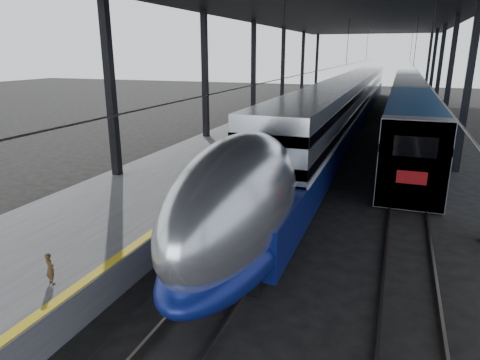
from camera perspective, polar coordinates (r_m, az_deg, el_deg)
The scene contains 8 objects.
ground at distance 14.20m, azimuth -8.19°, elevation -10.54°, with size 160.00×160.00×0.00m, color black.
platform at distance 33.06m, azimuth 2.79°, elevation 6.28°, with size 6.00×80.00×1.00m, color #4C4C4F.
yellow_strip at distance 32.26m, azimuth 7.59°, elevation 6.81°, with size 0.30×80.00×0.01m, color gold.
rails at distance 31.74m, azimuth 16.73°, elevation 4.38°, with size 6.52×80.00×0.16m.
canopy at distance 31.45m, azimuth 13.14°, elevation 21.13°, with size 18.00×75.00×9.47m.
tgv_train at distance 39.11m, azimuth 14.07°, elevation 9.69°, with size 3.03×65.20×4.34m.
second_train at distance 45.73m, azimuth 21.39°, elevation 9.92°, with size 2.81×56.05×3.88m.
child at distance 11.57m, azimuth -24.00°, elevation -10.73°, with size 0.30×0.20×0.82m, color #432E16.
Camera 1 is at (6.16, -11.05, 6.45)m, focal length 32.00 mm.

